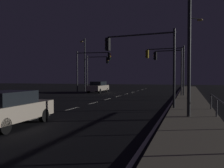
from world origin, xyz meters
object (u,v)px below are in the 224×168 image
at_px(traffic_light_far_right, 91,63).
at_px(traffic_light_far_left, 141,52).
at_px(car, 10,108).
at_px(street_lamp_mid_block, 191,34).
at_px(street_lamp_far_end, 191,50).
at_px(street_lamp_across_street, 84,60).
at_px(traffic_light_mid_left, 166,61).
at_px(traffic_light_near_left, 96,66).
at_px(car_oncoming, 98,87).
at_px(traffic_light_near_right, 169,63).

xyz_separation_m(traffic_light_far_right, traffic_light_far_left, (9.33, -14.22, -0.14)).
height_order(car, street_lamp_mid_block, street_lamp_mid_block).
bearing_deg(car, street_lamp_mid_block, 27.85).
height_order(street_lamp_far_end, street_lamp_across_street, street_lamp_across_street).
relative_size(traffic_light_mid_left, traffic_light_far_right, 0.98).
bearing_deg(traffic_light_near_left, traffic_light_mid_left, -30.72).
bearing_deg(traffic_light_mid_left, traffic_light_far_right, 168.73).
xyz_separation_m(car_oncoming, traffic_light_far_left, (9.11, -16.25, 3.10)).
relative_size(traffic_light_mid_left, traffic_light_near_right, 1.05).
bearing_deg(street_lamp_far_end, car, -115.36).
relative_size(traffic_light_far_right, street_lamp_far_end, 0.72).
xyz_separation_m(traffic_light_far_right, street_lamp_mid_block, (12.65, -18.51, 0.30)).
bearing_deg(traffic_light_near_left, street_lamp_across_street, -165.81).
distance_m(traffic_light_far_right, street_lamp_mid_block, 22.42).
xyz_separation_m(car_oncoming, traffic_light_near_left, (-1.20, 2.54, 3.05)).
distance_m(street_lamp_mid_block, street_lamp_far_end, 12.34).
height_order(car, street_lamp_across_street, street_lamp_across_street).
bearing_deg(traffic_light_near_left, street_lamp_mid_block, -59.43).
relative_size(car, traffic_light_far_right, 0.77).
height_order(car_oncoming, traffic_light_far_left, traffic_light_far_left).
distance_m(traffic_light_far_right, street_lamp_far_end, 14.18).
relative_size(car_oncoming, traffic_light_near_left, 0.80).
distance_m(car_oncoming, traffic_light_mid_left, 11.16).
xyz_separation_m(traffic_light_near_right, street_lamp_across_street, (-13.19, 6.37, 0.97)).
xyz_separation_m(car, street_lamp_far_end, (7.76, 16.38, 3.97)).
relative_size(car_oncoming, traffic_light_far_right, 0.78).
height_order(traffic_light_far_right, street_lamp_far_end, street_lamp_far_end).
height_order(street_lamp_mid_block, street_lamp_far_end, street_lamp_far_end).
relative_size(traffic_light_far_right, street_lamp_across_street, 0.71).
xyz_separation_m(traffic_light_near_left, street_lamp_mid_block, (13.63, -23.08, 0.49)).
relative_size(car_oncoming, street_lamp_mid_block, 0.64).
bearing_deg(car, traffic_light_near_left, 102.41).
bearing_deg(car, car_oncoming, 100.97).
distance_m(traffic_light_far_right, traffic_light_near_left, 4.68).
relative_size(traffic_light_far_left, street_lamp_far_end, 0.67).
relative_size(traffic_light_mid_left, street_lamp_across_street, 0.69).
xyz_separation_m(traffic_light_near_left, street_lamp_far_end, (13.73, -10.75, 0.93)).
distance_m(traffic_light_near_right, street_lamp_across_street, 14.68).
relative_size(traffic_light_mid_left, street_lamp_mid_block, 0.80).
height_order(car_oncoming, street_lamp_mid_block, street_lamp_mid_block).
height_order(car_oncoming, street_lamp_across_street, street_lamp_across_street).
distance_m(traffic_light_far_right, traffic_light_far_left, 17.01).
xyz_separation_m(car, traffic_light_far_left, (4.35, 8.33, 3.10)).
bearing_deg(car, traffic_light_mid_left, 76.04).
relative_size(traffic_light_far_right, traffic_light_far_left, 1.08).
bearing_deg(car_oncoming, street_lamp_mid_block, -58.81).
xyz_separation_m(traffic_light_far_right, traffic_light_near_left, (-0.99, 4.57, -0.20)).
height_order(traffic_light_mid_left, traffic_light_near_right, traffic_light_mid_left).
height_order(traffic_light_near_right, street_lamp_across_street, street_lamp_across_street).
xyz_separation_m(traffic_light_near_left, traffic_light_far_left, (10.31, -18.79, 0.06)).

